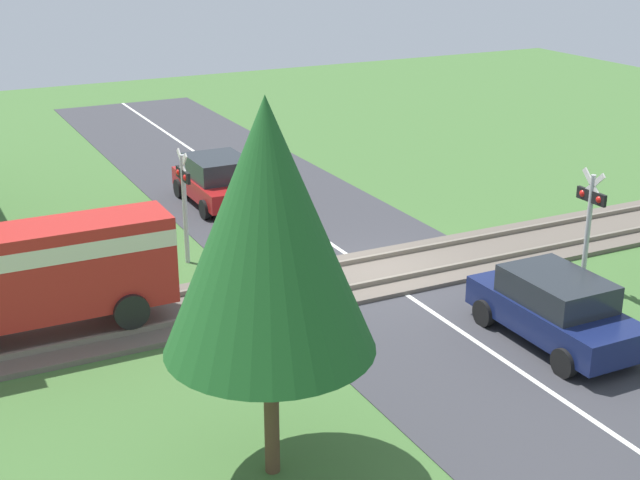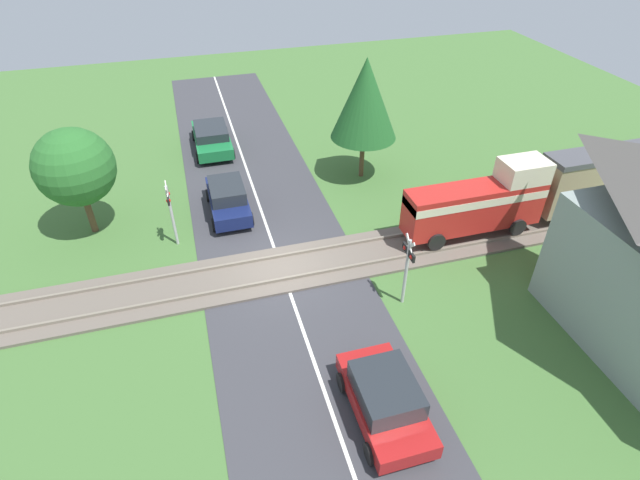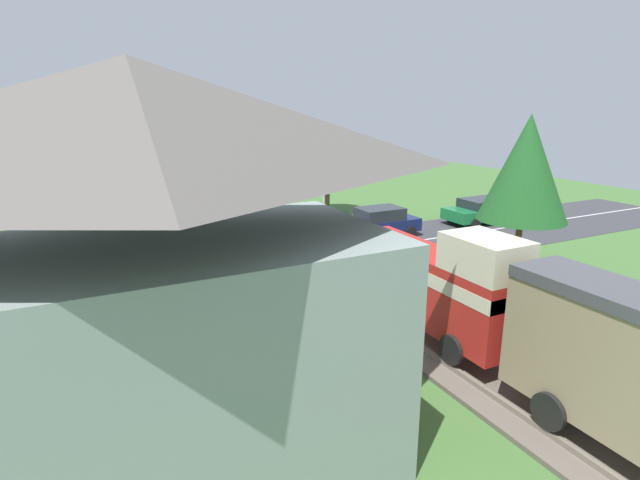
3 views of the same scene
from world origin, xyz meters
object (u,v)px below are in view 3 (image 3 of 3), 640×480
at_px(pedestrian_by_station, 389,374).
at_px(car_far_side, 127,277).
at_px(car_near_crossing, 380,222).
at_px(crossing_signal_west_approach, 324,194).
at_px(car_behind_queue, 484,210).
at_px(station_building, 149,296).
at_px(crossing_signal_east_approach, 270,247).

bearing_deg(pedestrian_by_station, car_far_side, -64.67).
xyz_separation_m(car_near_crossing, pedestrian_by_station, (7.68, 12.09, -0.01)).
bearing_deg(crossing_signal_west_approach, car_behind_queue, 164.12).
relative_size(crossing_signal_west_approach, pedestrian_by_station, 1.75).
xyz_separation_m(car_far_side, car_behind_queue, (-18.86, -2.88, -0.04)).
distance_m(station_building, pedestrian_by_station, 5.50).
xyz_separation_m(car_behind_queue, pedestrian_by_station, (14.50, 12.09, 0.04)).
bearing_deg(crossing_signal_east_approach, car_behind_queue, -159.91).
relative_size(car_behind_queue, pedestrian_by_station, 2.64).
bearing_deg(crossing_signal_east_approach, pedestrian_by_station, 90.88).
relative_size(car_far_side, car_behind_queue, 0.83).
bearing_deg(pedestrian_by_station, car_near_crossing, -122.43).
height_order(car_near_crossing, crossing_signal_east_approach, crossing_signal_east_approach).
xyz_separation_m(car_behind_queue, crossing_signal_west_approach, (8.65, -2.46, 1.17)).
height_order(car_far_side, crossing_signal_east_approach, crossing_signal_east_approach).
height_order(car_behind_queue, station_building, station_building).
bearing_deg(pedestrian_by_station, station_building, 1.37).
relative_size(car_behind_queue, station_building, 0.52).
height_order(car_far_side, pedestrian_by_station, pedestrian_by_station).
height_order(car_far_side, station_building, station_building).
height_order(crossing_signal_west_approach, pedestrian_by_station, crossing_signal_west_approach).
bearing_deg(pedestrian_by_station, car_behind_queue, -140.19).
xyz_separation_m(car_near_crossing, crossing_signal_east_approach, (7.78, 5.34, 1.12)).
height_order(crossing_signal_east_approach, station_building, station_building).
bearing_deg(car_behind_queue, car_near_crossing, -0.00).
relative_size(crossing_signal_east_approach, pedestrian_by_station, 1.75).
distance_m(crossing_signal_west_approach, pedestrian_by_station, 15.72).
height_order(car_behind_queue, pedestrian_by_station, pedestrian_by_station).
bearing_deg(station_building, car_behind_queue, -147.66).
bearing_deg(car_behind_queue, station_building, 32.34).
bearing_deg(crossing_signal_west_approach, pedestrian_by_station, 68.09).
distance_m(car_far_side, pedestrian_by_station, 10.19).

